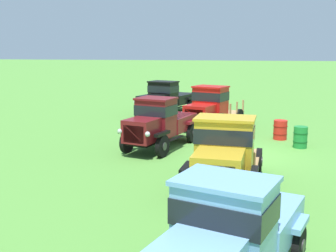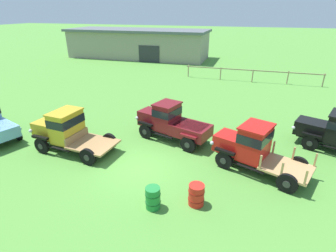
{
  "view_description": "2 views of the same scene",
  "coord_description": "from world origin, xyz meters",
  "px_view_note": "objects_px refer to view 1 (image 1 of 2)",
  "views": [
    {
      "loc": [
        -16.76,
        0.29,
        4.32
      ],
      "look_at": [
        0.58,
        3.18,
        1.0
      ],
      "focal_mm": 45.0,
      "sensor_mm": 36.0,
      "label": 1
    },
    {
      "loc": [
        4.76,
        -10.09,
        7.22
      ],
      "look_at": [
        0.58,
        3.18,
        1.0
      ],
      "focal_mm": 28.0,
      "sensor_mm": 36.0,
      "label": 2
    }
  ],
  "objects_px": {
    "vintage_truck_foreground_near": "(230,235)",
    "vintage_truck_far_side": "(209,107)",
    "vintage_truck_midrow_center": "(159,123)",
    "oil_drum_near_fence": "(300,137)",
    "vintage_truck_back_of_row": "(165,97)",
    "vintage_truck_second_in_line": "(224,154)",
    "oil_drum_beside_row": "(280,130)"
  },
  "relations": [
    {
      "from": "vintage_truck_second_in_line",
      "to": "vintage_truck_back_of_row",
      "type": "bearing_deg",
      "value": 16.37
    },
    {
      "from": "vintage_truck_far_side",
      "to": "oil_drum_near_fence",
      "type": "distance_m",
      "value": 5.52
    },
    {
      "from": "vintage_truck_second_in_line",
      "to": "vintage_truck_far_side",
      "type": "bearing_deg",
      "value": 6.45
    },
    {
      "from": "vintage_truck_foreground_near",
      "to": "vintage_truck_far_side",
      "type": "height_order",
      "value": "vintage_truck_far_side"
    },
    {
      "from": "vintage_truck_back_of_row",
      "to": "oil_drum_near_fence",
      "type": "bearing_deg",
      "value": -138.47
    },
    {
      "from": "vintage_truck_foreground_near",
      "to": "vintage_truck_second_in_line",
      "type": "xyz_separation_m",
      "value": [
        5.32,
        0.29,
        0.08
      ]
    },
    {
      "from": "vintage_truck_foreground_near",
      "to": "vintage_truck_midrow_center",
      "type": "bearing_deg",
      "value": 16.99
    },
    {
      "from": "vintage_truck_far_side",
      "to": "oil_drum_beside_row",
      "type": "height_order",
      "value": "vintage_truck_far_side"
    },
    {
      "from": "vintage_truck_far_side",
      "to": "oil_drum_beside_row",
      "type": "relative_size",
      "value": 5.36
    },
    {
      "from": "vintage_truck_second_in_line",
      "to": "oil_drum_near_fence",
      "type": "distance_m",
      "value": 7.02
    },
    {
      "from": "vintage_truck_foreground_near",
      "to": "vintage_truck_midrow_center",
      "type": "relative_size",
      "value": 0.99
    },
    {
      "from": "vintage_truck_far_side",
      "to": "vintage_truck_back_of_row",
      "type": "bearing_deg",
      "value": 33.52
    },
    {
      "from": "vintage_truck_midrow_center",
      "to": "vintage_truck_back_of_row",
      "type": "height_order",
      "value": "vintage_truck_midrow_center"
    },
    {
      "from": "vintage_truck_foreground_near",
      "to": "oil_drum_near_fence",
      "type": "relative_size",
      "value": 5.15
    },
    {
      "from": "vintage_truck_midrow_center",
      "to": "oil_drum_near_fence",
      "type": "distance_m",
      "value": 6.14
    },
    {
      "from": "vintage_truck_back_of_row",
      "to": "oil_drum_beside_row",
      "type": "relative_size",
      "value": 5.85
    },
    {
      "from": "vintage_truck_far_side",
      "to": "oil_drum_near_fence",
      "type": "relative_size",
      "value": 5.26
    },
    {
      "from": "vintage_truck_midrow_center",
      "to": "oil_drum_near_fence",
      "type": "bearing_deg",
      "value": -79.9
    },
    {
      "from": "vintage_truck_back_of_row",
      "to": "oil_drum_beside_row",
      "type": "height_order",
      "value": "vintage_truck_back_of_row"
    },
    {
      "from": "vintage_truck_far_side",
      "to": "vintage_truck_midrow_center",
      "type": "bearing_deg",
      "value": 158.42
    },
    {
      "from": "vintage_truck_midrow_center",
      "to": "vintage_truck_back_of_row",
      "type": "distance_m",
      "value": 9.49
    },
    {
      "from": "vintage_truck_far_side",
      "to": "oil_drum_beside_row",
      "type": "bearing_deg",
      "value": -119.07
    },
    {
      "from": "vintage_truck_foreground_near",
      "to": "oil_drum_beside_row",
      "type": "relative_size",
      "value": 5.24
    },
    {
      "from": "vintage_truck_second_in_line",
      "to": "vintage_truck_midrow_center",
      "type": "height_order",
      "value": "vintage_truck_second_in_line"
    },
    {
      "from": "vintage_truck_back_of_row",
      "to": "oil_drum_near_fence",
      "type": "height_order",
      "value": "vintage_truck_back_of_row"
    },
    {
      "from": "vintage_truck_foreground_near",
      "to": "vintage_truck_midrow_center",
      "type": "distance_m",
      "value": 11.0
    },
    {
      "from": "vintage_truck_midrow_center",
      "to": "oil_drum_near_fence",
      "type": "xyz_separation_m",
      "value": [
        1.07,
        -6.01,
        -0.66
      ]
    },
    {
      "from": "vintage_truck_back_of_row",
      "to": "oil_drum_beside_row",
      "type": "distance_m",
      "value": 9.5
    },
    {
      "from": "vintage_truck_back_of_row",
      "to": "oil_drum_near_fence",
      "type": "distance_m",
      "value": 11.13
    },
    {
      "from": "vintage_truck_foreground_near",
      "to": "vintage_truck_second_in_line",
      "type": "relative_size",
      "value": 0.96
    },
    {
      "from": "vintage_truck_second_in_line",
      "to": "oil_drum_near_fence",
      "type": "bearing_deg",
      "value": -26.19
    },
    {
      "from": "vintage_truck_foreground_near",
      "to": "vintage_truck_second_in_line",
      "type": "height_order",
      "value": "vintage_truck_second_in_line"
    }
  ]
}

